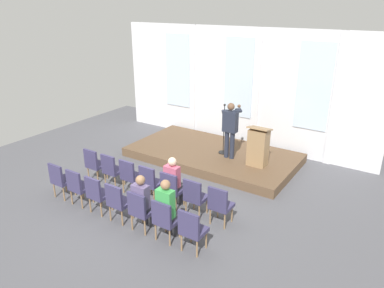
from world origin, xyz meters
The scene contains 23 objects.
ground_plane centered at (0.00, 0.00, 0.00)m, with size 13.12×13.12×0.00m, color #4C4C51.
rear_partition centered at (0.03, 5.04, 1.97)m, with size 9.12×0.14×3.89m.
stage_platform centered at (0.00, 3.38, 0.14)m, with size 5.10×2.74×0.27m, color brown.
speaker centered at (0.66, 3.21, 1.24)m, with size 0.51×0.69×1.67m.
mic_stand centered at (0.35, 3.42, 0.61)m, with size 0.28×0.28×1.56m.
lectern centered at (1.58, 3.17, 0.82)m, with size 0.60×0.48×1.16m.
chair_r0_c0 centered at (-1.94, 0.33, 0.53)m, with size 0.46×0.44×0.94m.
chair_r0_c1 centered at (-1.29, 0.33, 0.53)m, with size 0.46×0.44×0.94m.
chair_r0_c2 centered at (-0.65, 0.33, 0.53)m, with size 0.46×0.44×0.94m.
chair_r0_c3 centered at (0.00, 0.33, 0.53)m, with size 0.46×0.44×0.94m.
chair_r0_c4 centered at (0.65, 0.33, 0.53)m, with size 0.46×0.44×0.94m.
audience_r0_c4 centered at (0.65, 0.42, 0.72)m, with size 0.36×0.39×1.29m.
chair_r0_c5 centered at (1.29, 0.33, 0.53)m, with size 0.46×0.44×0.94m.
chair_r0_c6 centered at (1.94, 0.33, 0.53)m, with size 0.46×0.44×0.94m.
chair_r1_c0 centered at (-1.94, -0.78, 0.53)m, with size 0.46×0.44×0.94m.
chair_r1_c1 centered at (-1.29, -0.78, 0.53)m, with size 0.46×0.44×0.94m.
chair_r1_c2 centered at (-0.65, -0.78, 0.53)m, with size 0.46×0.44×0.94m.
chair_r1_c3 centered at (0.00, -0.78, 0.53)m, with size 0.46×0.44×0.94m.
chair_r1_c4 centered at (0.65, -0.78, 0.53)m, with size 0.46×0.44×0.94m.
audience_r1_c4 centered at (0.65, -0.70, 0.72)m, with size 0.36×0.39×1.29m.
chair_r1_c5 centered at (1.29, -0.78, 0.53)m, with size 0.46×0.44×0.94m.
audience_r1_c5 centered at (1.29, -0.70, 0.76)m, with size 0.36×0.39×1.37m.
chair_r1_c6 centered at (1.94, -0.78, 0.53)m, with size 0.46×0.44×0.94m.
Camera 1 is at (5.19, -5.73, 4.61)m, focal length 34.02 mm.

